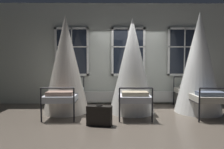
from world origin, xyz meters
TOP-DOWN VIEW (x-y plane):
  - ground at (0.00, 0.00)m, footprint 17.07×17.07m
  - back_wall_with_windows at (0.00, 1.35)m, footprint 9.16×0.10m
  - window_bank at (-0.00, 1.23)m, footprint 4.98×0.10m
  - cot_first at (-1.88, 0.18)m, footprint 1.29×2.01m
  - cot_second at (0.01, 0.14)m, footprint 1.29×2.01m
  - cot_third at (1.90, 0.11)m, footprint 1.29×2.02m
  - suitcase_dark at (-0.85, -1.06)m, footprint 0.59×0.31m

SIDE VIEW (x-z plane):
  - ground at x=0.00m, z-range 0.00..0.00m
  - suitcase_dark at x=-0.85m, z-range -0.01..0.46m
  - window_bank at x=0.00m, z-range -0.20..2.34m
  - cot_second at x=0.01m, z-range -0.05..2.63m
  - cot_first at x=-1.88m, z-range -0.05..2.70m
  - cot_third at x=1.90m, z-range -0.05..2.79m
  - back_wall_with_windows at x=0.00m, z-range 0.00..3.44m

